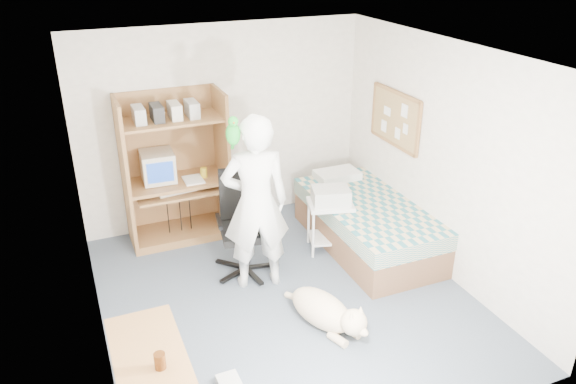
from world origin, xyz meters
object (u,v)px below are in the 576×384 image
object	(u,v)px
bed	(366,224)
side_desk	(152,380)
person	(256,204)
printer_cart	(330,218)
dog	(326,311)
office_chair	(244,237)
computer_hutch	(175,174)

from	to	relation	value
bed	side_desk	bearing A→B (deg)	-147.50
person	printer_cart	bearing A→B (deg)	-152.35
dog	side_desk	bearing A→B (deg)	180.00
side_desk	office_chair	size ratio (longest dim) A/B	0.88
computer_hutch	side_desk	world-z (taller)	computer_hutch
computer_hutch	printer_cart	xyz separation A→B (m)	(1.56, -1.03, -0.42)
computer_hutch	bed	world-z (taller)	computer_hutch
person	computer_hutch	bearing A→B (deg)	-59.10
side_desk	office_chair	world-z (taller)	office_chair
bed	dog	xyz separation A→B (m)	(-1.13, -1.21, -0.11)
computer_hutch	bed	size ratio (longest dim) A/B	0.89
printer_cart	bed	bearing A→B (deg)	4.88
bed	computer_hutch	bearing A→B (deg)	150.71
person	dog	xyz separation A→B (m)	(0.34, -0.96, -0.77)
dog	printer_cart	xyz separation A→B (m)	(0.68, 1.29, 0.23)
bed	dog	bearing A→B (deg)	-133.08
printer_cart	person	bearing A→B (deg)	-146.09
computer_hutch	printer_cart	size ratio (longest dim) A/B	2.95
side_desk	office_chair	bearing A→B (deg)	54.59
bed	office_chair	xyz separation A→B (m)	(-1.51, 0.07, 0.12)
computer_hutch	bed	bearing A→B (deg)	-29.29
office_chair	dog	size ratio (longest dim) A/B	1.09
office_chair	dog	world-z (taller)	office_chair
person	printer_cart	size ratio (longest dim) A/B	3.09
bed	office_chair	world-z (taller)	office_chair
bed	side_desk	world-z (taller)	side_desk
office_chair	bed	bearing A→B (deg)	7.21
computer_hutch	office_chair	world-z (taller)	computer_hutch
office_chair	printer_cart	world-z (taller)	office_chair
bed	dog	world-z (taller)	bed
bed	dog	distance (m)	1.66
office_chair	dog	distance (m)	1.35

